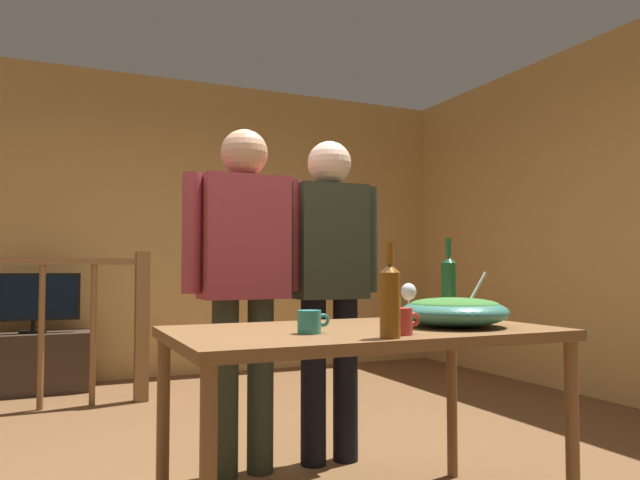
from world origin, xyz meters
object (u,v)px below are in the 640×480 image
Objects in this scene: framed_picture at (295,218)px; salad_bowl at (454,310)px; wine_glass at (409,293)px; person_standing_left at (244,267)px; person_standing_right at (329,271)px; wine_bottle_green at (449,285)px; tv_console at (32,363)px; mug_red at (401,321)px; serving_table at (362,347)px; wine_bottle_amber at (390,299)px; flat_screen_tv at (33,298)px; mug_teal at (310,322)px.

salad_bowl is (-0.82, -3.73, -0.68)m from framed_picture.
framed_picture is at bearing 77.03° from wine_glass.
person_standing_left is at bearing -116.32° from framed_picture.
wine_glass is 0.81m from person_standing_left.
wine_bottle_green is at bearing 130.25° from person_standing_right.
mug_red is at bearing -71.23° from tv_console.
serving_table is 0.88m from person_standing_left.
wine_bottle_amber is (-0.48, -0.65, 0.02)m from wine_glass.
tv_console is 2.42× the size of wine_bottle_green.
flat_screen_tv is at bearing 118.42° from wine_glass.
salad_bowl is (1.57, -3.44, 0.59)m from tv_console.
wine_bottle_amber is at bearing -151.42° from salad_bowl.
flat_screen_tv is (0.00, -0.03, 0.52)m from tv_console.
person_standing_right is (0.22, 1.05, 0.17)m from mug_red.
person_standing_right is at bearing -60.09° from flat_screen_tv.
salad_bowl reaches higher than mug_red.
salad_bowl is 2.61× the size of wine_glass.
wine_glass reaches higher than serving_table.
wine_bottle_green is 0.22× the size of person_standing_left.
mug_teal is 0.07× the size of person_standing_left.
wine_bottle_amber is 2.62× the size of mug_teal.
flat_screen_tv reaches higher than tv_console.
mug_red is (1.22, -3.60, 0.57)m from tv_console.
flat_screen_tv is at bearing 114.74° from salad_bowl.
framed_picture is 0.70× the size of flat_screen_tv.
salad_bowl is 0.49m from wine_bottle_green.
tv_console is 3.62m from wine_bottle_green.
wine_bottle_amber is at bearing -139.45° from mug_red.
wine_bottle_green reaches higher than tv_console.
wine_bottle_amber reaches higher than wine_glass.
person_standing_right is (-0.18, 0.48, 0.10)m from wine_glass.
mug_red is (1.22, -3.57, 0.05)m from flat_screen_tv.
person_standing_right is at bearing -60.40° from tv_console.
person_standing_right is at bearing 74.69° from wine_bottle_amber.
framed_picture reaches higher than wine_glass.
serving_table is 3.89× the size of wine_bottle_green.
tv_console is at bearing 114.54° from salad_bowl.
mug_teal is 0.92m from person_standing_left.
mug_red is at bearing -30.67° from mug_teal.
framed_picture reaches higher than wine_bottle_amber.
framed_picture reaches higher than mug_red.
salad_bowl reaches higher than tv_console.
framed_picture reaches higher than serving_table.
framed_picture is 3.46m from wine_glass.
flat_screen_tv is 1.66× the size of salad_bowl.
salad_bowl is at bearing 28.58° from wine_bottle_amber.
framed_picture is 4.06m from mug_teal.
serving_table is 0.30m from mug_teal.
tv_console is at bearing 107.21° from wine_bottle_amber.
wine_glass is 0.79m from mug_teal.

